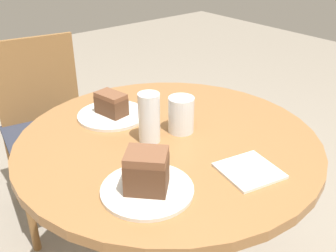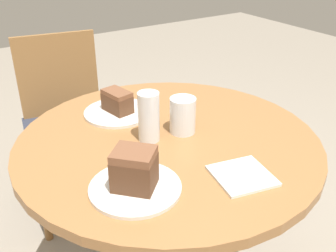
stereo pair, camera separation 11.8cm
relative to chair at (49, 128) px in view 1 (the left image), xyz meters
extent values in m
cylinder|color=#9E6B3D|center=(0.05, -0.85, -0.08)|extent=(0.11, 0.11, 0.70)
cylinder|color=#9E6B3D|center=(0.05, -0.85, 0.28)|extent=(0.92, 0.92, 0.03)
cylinder|color=olive|center=(-0.23, -0.24, -0.25)|extent=(0.04, 0.04, 0.41)
cylinder|color=olive|center=(0.13, -0.31, -0.25)|extent=(0.04, 0.04, 0.41)
cylinder|color=olive|center=(-0.16, 0.17, -0.25)|extent=(0.04, 0.04, 0.41)
cylinder|color=olive|center=(0.21, 0.10, -0.25)|extent=(0.04, 0.04, 0.41)
cube|color=#2D3342|center=(-0.01, -0.07, -0.03)|extent=(0.49, 0.53, 0.03)
cube|color=olive|center=(0.03, 0.15, 0.20)|extent=(0.39, 0.09, 0.42)
cylinder|color=silver|center=(-0.16, -1.02, 0.30)|extent=(0.23, 0.23, 0.01)
cylinder|color=silver|center=(-0.01, -0.61, 0.30)|extent=(0.23, 0.23, 0.01)
cube|color=brown|center=(-0.16, -1.02, 0.35)|extent=(0.13, 0.13, 0.08)
cube|color=brown|center=(-0.16, -1.02, 0.40)|extent=(0.13, 0.13, 0.02)
cube|color=brown|center=(-0.01, -0.61, 0.34)|extent=(0.08, 0.11, 0.06)
cube|color=brown|center=(-0.01, -0.61, 0.37)|extent=(0.08, 0.11, 0.01)
cylinder|color=beige|center=(-0.01, -0.83, 0.35)|extent=(0.06, 0.06, 0.11)
cylinder|color=white|center=(-0.01, -0.83, 0.37)|extent=(0.06, 0.06, 0.15)
cylinder|color=silver|center=(0.11, -0.84, 0.33)|extent=(0.07, 0.07, 0.07)
cylinder|color=white|center=(0.11, -0.84, 0.35)|extent=(0.08, 0.08, 0.11)
cube|color=white|center=(0.09, -1.13, 0.30)|extent=(0.17, 0.17, 0.01)
camera|label=1|loc=(-0.62, -1.66, 0.89)|focal=42.00mm
camera|label=2|loc=(-0.52, -1.73, 0.89)|focal=42.00mm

